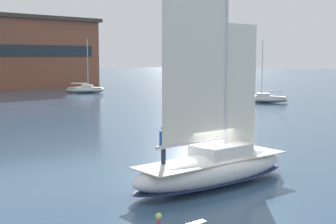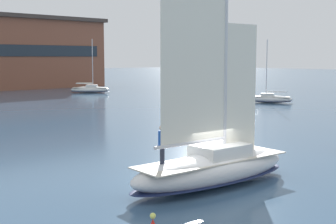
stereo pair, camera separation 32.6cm
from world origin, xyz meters
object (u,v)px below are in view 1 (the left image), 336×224
Objects in this scene: sailboat_moored_near_marina at (85,89)px; sailboat_moored_mid_channel at (198,118)px; sailboat_main at (214,164)px; sailboat_moored_far_slip at (265,98)px.

sailboat_moored_mid_channel is (-13.25, -37.80, 0.04)m from sailboat_moored_near_marina.
sailboat_main is at bearing -117.46° from sailboat_moored_near_marina.
sailboat_main is 40.29m from sailboat_moored_far_slip.
sailboat_moored_near_marina is (26.68, 51.33, -0.39)m from sailboat_main.
sailboat_main is 19.07m from sailboat_moored_mid_channel.
sailboat_main is 1.40× the size of sailboat_moored_near_marina.
sailboat_moored_near_marina is 40.06m from sailboat_moored_mid_channel.
sailboat_moored_mid_channel is 22.17m from sailboat_moored_far_slip.
sailboat_moored_near_marina is 1.09× the size of sailboat_moored_far_slip.
sailboat_moored_near_marina is 30.94m from sailboat_moored_far_slip.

